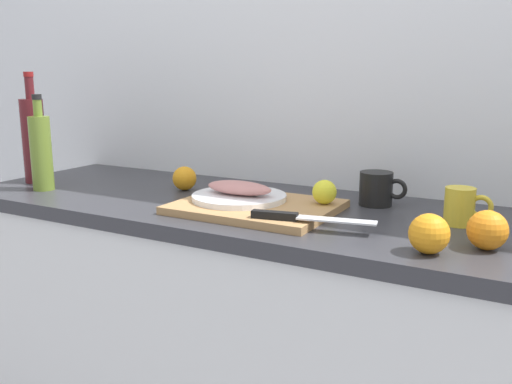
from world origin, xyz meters
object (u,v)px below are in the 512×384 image
object	(u,v)px
white_plate	(239,197)
olive_oil_bottle	(41,151)
chef_knife	(297,217)
coffee_mug_0	(377,189)
wine_bottle	(34,139)
coffee_mug_1	(461,206)
fish_fillet	(239,188)
orange_0	(185,178)
cutting_board	(256,207)
lemon_0	(324,192)

from	to	relation	value
white_plate	olive_oil_bottle	bearing A→B (deg)	-171.46
white_plate	chef_knife	xyz separation A→B (m)	(0.23, -0.12, 0.00)
coffee_mug_0	white_plate	bearing A→B (deg)	-147.86
wine_bottle	coffee_mug_1	size ratio (longest dim) A/B	3.26
white_plate	fish_fillet	size ratio (longest dim) A/B	1.33
white_plate	wine_bottle	size ratio (longest dim) A/B	0.71
white_plate	olive_oil_bottle	xyz separation A→B (m)	(-0.65, -0.10, 0.09)
wine_bottle	coffee_mug_1	xyz separation A→B (m)	(1.32, 0.12, -0.10)
chef_knife	coffee_mug_1	bearing A→B (deg)	23.44
olive_oil_bottle	coffee_mug_0	size ratio (longest dim) A/B	2.25
fish_fillet	orange_0	bearing A→B (deg)	157.23
coffee_mug_0	coffee_mug_1	distance (m)	0.25
orange_0	white_plate	bearing A→B (deg)	-22.77
fish_fillet	olive_oil_bottle	world-z (taller)	olive_oil_bottle
fish_fillet	cutting_board	bearing A→B (deg)	-12.76
coffee_mug_0	orange_0	world-z (taller)	coffee_mug_0
lemon_0	olive_oil_bottle	size ratio (longest dim) A/B	0.22
orange_0	olive_oil_bottle	bearing A→B (deg)	-151.85
white_plate	wine_bottle	distance (m)	0.78
cutting_board	coffee_mug_0	distance (m)	0.34
olive_oil_bottle	coffee_mug_0	xyz separation A→B (m)	(0.96, 0.30, -0.07)
fish_fillet	coffee_mug_1	xyz separation A→B (m)	(0.55, 0.10, -0.01)
chef_knife	orange_0	bearing A→B (deg)	143.45
cutting_board	chef_knife	bearing A→B (deg)	-33.23
cutting_board	wine_bottle	distance (m)	0.84
coffee_mug_0	fish_fillet	bearing A→B (deg)	-147.86
wine_bottle	coffee_mug_0	world-z (taller)	wine_bottle
olive_oil_bottle	coffee_mug_1	world-z (taller)	olive_oil_bottle
white_plate	lemon_0	world-z (taller)	lemon_0
fish_fillet	olive_oil_bottle	bearing A→B (deg)	-171.46
chef_knife	olive_oil_bottle	world-z (taller)	olive_oil_bottle
lemon_0	white_plate	bearing A→B (deg)	-163.34
fish_fillet	coffee_mug_0	size ratio (longest dim) A/B	1.47
cutting_board	coffee_mug_0	xyz separation A→B (m)	(0.26, 0.21, 0.04)
wine_bottle	orange_0	distance (m)	0.54
white_plate	coffee_mug_0	xyz separation A→B (m)	(0.32, 0.20, 0.02)
chef_knife	lemon_0	world-z (taller)	lemon_0
fish_fillet	coffee_mug_0	distance (m)	0.37
cutting_board	coffee_mug_1	distance (m)	0.51
olive_oil_bottle	coffee_mug_1	size ratio (longest dim) A/B	2.65
white_plate	olive_oil_bottle	size ratio (longest dim) A/B	0.87
olive_oil_bottle	coffee_mug_0	world-z (taller)	olive_oil_bottle
olive_oil_bottle	white_plate	bearing A→B (deg)	8.54
white_plate	coffee_mug_1	distance (m)	0.56
white_plate	wine_bottle	world-z (taller)	wine_bottle
lemon_0	wine_bottle	bearing A→B (deg)	-174.98
chef_knife	olive_oil_bottle	xyz separation A→B (m)	(-0.87, 0.03, 0.09)
olive_oil_bottle	wine_bottle	world-z (taller)	wine_bottle
cutting_board	orange_0	bearing A→B (deg)	159.00
fish_fillet	chef_knife	size ratio (longest dim) A/B	0.66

